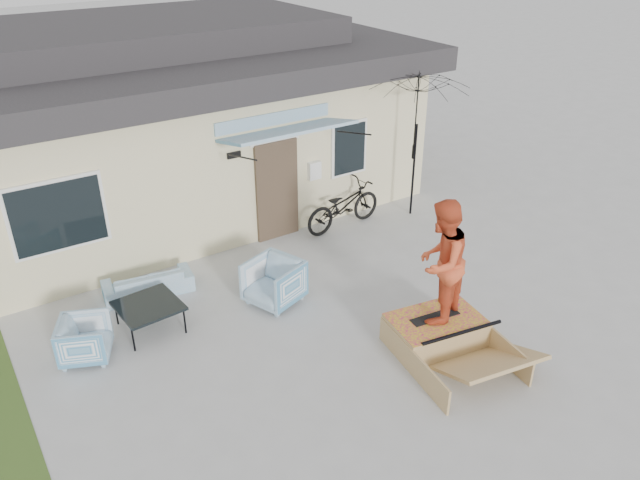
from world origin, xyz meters
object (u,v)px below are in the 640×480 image
patio_umbrella (416,140)px  skate_ramp (435,332)px  bicycle (343,201)px  armchair_right (274,280)px  skateboard (435,316)px  skater (441,260)px  coffee_table (150,317)px  loveseat (147,278)px  armchair_left (85,337)px

patio_umbrella → skate_ramp: 5.04m
bicycle → skate_ramp: 4.35m
armchair_right → skate_ramp: size_ratio=0.46×
skateboard → skater: size_ratio=0.42×
coffee_table → skater: skater is taller
loveseat → armchair_right: size_ratio=1.77×
loveseat → skate_ramp: (3.28, -3.94, -0.07)m
skateboard → skater: (0.00, 0.00, 1.01)m
armchair_left → skate_ramp: bearing=-96.0°
skate_ramp → bicycle: bearing=83.8°
coffee_table → skateboard: size_ratio=1.16×
bicycle → patio_umbrella: (1.68, -0.30, 1.13)m
armchair_left → coffee_table: (1.08, 0.18, -0.14)m
loveseat → armchair_right: bearing=148.2°
loveseat → patio_umbrella: bearing=-172.1°
patio_umbrella → skate_ramp: size_ratio=1.19×
armchair_right → skate_ramp: 2.90m
patio_umbrella → bicycle: bearing=170.0°
bicycle → skate_ramp: bicycle is taller
armchair_right → coffee_table: armchair_right is taller
skate_ramp → skateboard: skateboard is taller
armchair_right → skateboard: armchair_right is taller
patio_umbrella → skater: 4.77m
loveseat → skate_ramp: loveseat is taller
armchair_right → coffee_table: 2.14m
bicycle → skateboard: size_ratio=2.35×
coffee_table → skate_ramp: (3.62, -2.88, 0.00)m
coffee_table → skater: bearing=-38.0°
patio_umbrella → skateboard: 4.93m
bicycle → loveseat: bearing=88.0°
armchair_right → skateboard: 2.86m
armchair_left → skate_ramp: 5.42m
armchair_right → skater: 3.05m
skate_ramp → skateboard: bearing=90.0°
skater → patio_umbrella: bearing=-151.6°
coffee_table → skater: (3.63, -2.83, 1.28)m
armchair_right → armchair_left: bearing=-114.4°
loveseat → skateboard: (3.29, -3.89, 0.20)m
patio_umbrella → armchair_right: bearing=-162.0°
armchair_right → patio_umbrella: bearing=88.1°
skateboard → armchair_right: bearing=130.1°
skateboard → patio_umbrella: bearing=61.0°
armchair_left → coffee_table: size_ratio=0.78×
armchair_left → skateboard: bearing=-95.5°
armchair_right → patio_umbrella: (4.37, 1.42, 1.31)m
coffee_table → patio_umbrella: (6.46, 1.00, 1.51)m
coffee_table → armchair_right: bearing=-11.5°
loveseat → armchair_right: armchair_right is taller
skate_ramp → skater: skater is taller
patio_umbrella → skater: bearing=-126.5°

